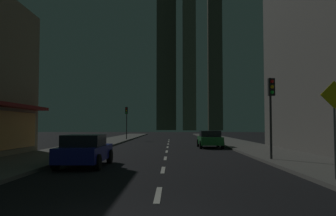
% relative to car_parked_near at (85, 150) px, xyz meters
% --- Properties ---
extents(ground_plane, '(78.00, 136.00, 0.10)m').
position_rel_car_parked_near_xyz_m(ground_plane, '(3.60, 22.39, -0.79)').
color(ground_plane, black).
extents(sidewalk_right, '(4.00, 76.00, 0.15)m').
position_rel_car_parked_near_xyz_m(sidewalk_right, '(10.60, 22.39, -0.67)').
color(sidewalk_right, '#605E59').
rests_on(sidewalk_right, ground).
extents(sidewalk_left, '(4.00, 76.00, 0.15)m').
position_rel_car_parked_near_xyz_m(sidewalk_left, '(-3.40, 22.39, -0.67)').
color(sidewalk_left, '#605E59').
rests_on(sidewalk_left, ground).
extents(lane_marking_center, '(0.16, 43.80, 0.01)m').
position_rel_car_parked_near_xyz_m(lane_marking_center, '(3.60, 9.19, -0.73)').
color(lane_marking_center, silver).
rests_on(lane_marking_center, ground).
extents(skyscraper_distant_tall, '(8.76, 8.77, 79.67)m').
position_rel_car_parked_near_xyz_m(skyscraper_distant_tall, '(1.57, 141.66, 39.10)').
color(skyscraper_distant_tall, '#4C4839').
rests_on(skyscraper_distant_tall, ground).
extents(skyscraper_distant_mid, '(5.36, 8.06, 63.11)m').
position_rel_car_parked_near_xyz_m(skyscraper_distant_mid, '(11.47, 131.37, 30.82)').
color(skyscraper_distant_mid, '#605C48').
rests_on(skyscraper_distant_mid, ground).
extents(skyscraper_distant_short, '(5.62, 6.33, 78.45)m').
position_rel_car_parked_near_xyz_m(skyscraper_distant_short, '(22.30, 129.64, 38.48)').
color(skyscraper_distant_short, '#494536').
rests_on(skyscraper_distant_short, ground).
extents(car_parked_near, '(1.98, 4.24, 1.45)m').
position_rel_car_parked_near_xyz_m(car_parked_near, '(0.00, 0.00, 0.00)').
color(car_parked_near, navy).
rests_on(car_parked_near, ground).
extents(car_parked_far, '(1.98, 4.24, 1.45)m').
position_rel_car_parked_near_xyz_m(car_parked_far, '(7.20, 13.65, 0.00)').
color(car_parked_far, '#1E722D').
rests_on(car_parked_far, ground).
extents(fire_hydrant_far_left, '(0.42, 0.30, 0.65)m').
position_rel_car_parked_near_xyz_m(fire_hydrant_far_left, '(-2.30, 9.44, -0.29)').
color(fire_hydrant_far_left, gold).
rests_on(fire_hydrant_far_left, sidewalk_left).
extents(traffic_light_near_right, '(0.32, 0.48, 4.20)m').
position_rel_car_parked_near_xyz_m(traffic_light_near_right, '(9.10, 2.04, 2.45)').
color(traffic_light_near_right, '#2D2D2D').
rests_on(traffic_light_near_right, sidewalk_right).
extents(traffic_light_far_left, '(0.32, 0.48, 4.20)m').
position_rel_car_parked_near_xyz_m(traffic_light_far_left, '(-1.90, 28.90, 2.45)').
color(traffic_light_far_left, '#2D2D2D').
rests_on(traffic_light_far_left, sidewalk_left).
extents(pedestrian_crossing_sign, '(0.91, 0.08, 3.15)m').
position_rel_car_parked_near_xyz_m(pedestrian_crossing_sign, '(9.20, -4.63, 1.28)').
color(pedestrian_crossing_sign, slate).
rests_on(pedestrian_crossing_sign, sidewalk_right).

